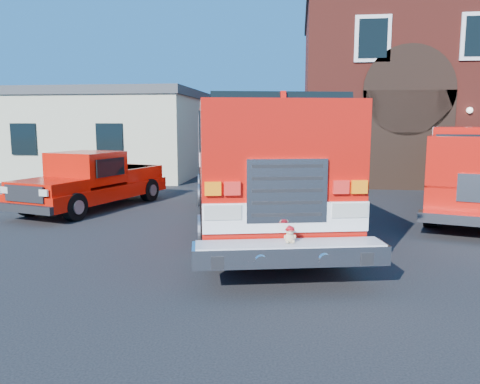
# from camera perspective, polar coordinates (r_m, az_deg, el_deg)

# --- Properties ---
(ground) EXTENTS (100.00, 100.00, 0.00)m
(ground) POSITION_cam_1_polar(r_m,az_deg,el_deg) (11.02, 0.78, -5.80)
(ground) COLOR black
(ground) RESTS_ON ground
(parking_stripe_mid) EXTENTS (0.12, 3.00, 0.01)m
(parking_stripe_mid) POSITION_cam_1_polar(r_m,az_deg,el_deg) (15.79, 26.73, -2.35)
(parking_stripe_mid) COLOR yellow
(parking_stripe_mid) RESTS_ON ground
(parking_stripe_far) EXTENTS (0.12, 3.00, 0.01)m
(parking_stripe_far) POSITION_cam_1_polar(r_m,az_deg,el_deg) (18.60, 23.67, -0.66)
(parking_stripe_far) COLOR yellow
(parking_stripe_far) RESTS_ON ground
(fire_station) EXTENTS (15.20, 10.20, 8.45)m
(fire_station) POSITION_cam_1_polar(r_m,az_deg,el_deg) (25.86, 25.20, 11.05)
(fire_station) COLOR maroon
(fire_station) RESTS_ON ground
(side_building) EXTENTS (10.20, 8.20, 4.35)m
(side_building) POSITION_cam_1_polar(r_m,az_deg,el_deg) (25.72, -16.31, 6.95)
(side_building) COLOR beige
(side_building) RESTS_ON ground
(fire_engine) EXTENTS (5.11, 10.98, 3.27)m
(fire_engine) POSITION_cam_1_polar(r_m,az_deg,el_deg) (12.58, 1.47, 3.79)
(fire_engine) COLOR black
(fire_engine) RESTS_ON ground
(pickup_truck) EXTENTS (3.46, 5.88, 1.82)m
(pickup_truck) POSITION_cam_1_polar(r_m,az_deg,el_deg) (15.61, -17.48, 1.23)
(pickup_truck) COLOR black
(pickup_truck) RESTS_ON ground
(secondary_truck) EXTENTS (4.72, 8.32, 2.58)m
(secondary_truck) POSITION_cam_1_polar(r_m,az_deg,el_deg) (15.84, 26.64, 2.82)
(secondary_truck) COLOR black
(secondary_truck) RESTS_ON ground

